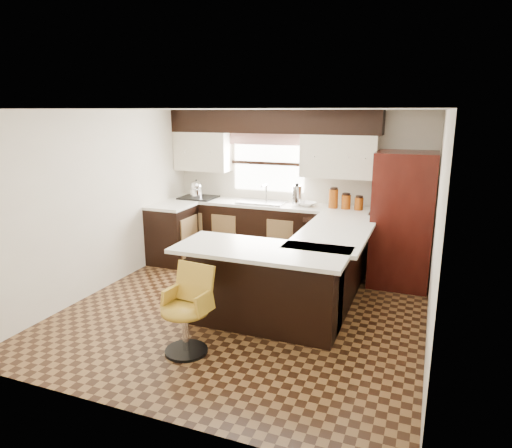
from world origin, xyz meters
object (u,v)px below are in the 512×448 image
at_px(peninsula_long, 330,267).
at_px(refrigerator, 403,220).
at_px(peninsula_return, 265,288).
at_px(bar_chair, 185,312).

height_order(peninsula_long, refrigerator, refrigerator).
bearing_deg(refrigerator, peninsula_return, -124.28).
xyz_separation_m(peninsula_long, refrigerator, (0.78, 0.94, 0.48)).
bearing_deg(bar_chair, peninsula_return, 64.42).
distance_m(peninsula_long, refrigerator, 1.32).
height_order(peninsula_return, bar_chair, peninsula_return).
height_order(peninsula_long, peninsula_return, same).
xyz_separation_m(peninsula_long, peninsula_return, (-0.53, -0.97, 0.00)).
bearing_deg(refrigerator, peninsula_long, -129.68).
distance_m(peninsula_long, peninsula_return, 1.11).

